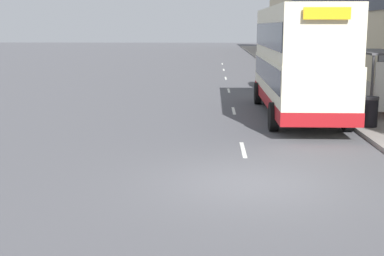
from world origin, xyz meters
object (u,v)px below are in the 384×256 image
Objects in this scene: bus_shelter at (383,70)px; pedestrian_3 at (352,87)px; double_decker_bus_near at (298,59)px; car_0 at (276,74)px; litter_bin at (370,112)px.

bus_shelter is 1.73m from pedestrian_3.
pedestrian_3 is at bearing 24.80° from double_decker_bus_near.
bus_shelter reaches higher than car_0.
bus_shelter is at bearing -57.63° from pedestrian_3.
bus_shelter reaches higher than pedestrian_3.
bus_shelter is 3.33m from double_decker_bus_near.
bus_shelter is 10.84m from car_0.
bus_shelter reaches higher than litter_bin.
double_decker_bus_near is 10.34m from car_0.
bus_shelter is 0.41× the size of double_decker_bus_near.
car_0 is 9.34m from pedestrian_3.
pedestrian_3 is 4.15m from litter_bin.
double_decker_bus_near is at bearing 177.42° from bus_shelter.
bus_shelter is 3.30m from litter_bin.
car_0 is 2.36× the size of pedestrian_3.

